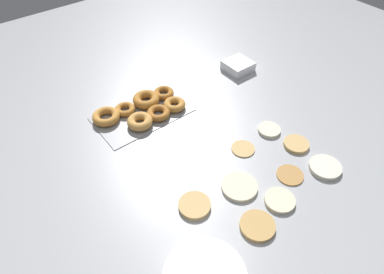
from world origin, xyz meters
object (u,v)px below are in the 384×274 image
(pancake_5, at_px, (243,149))
(pancake_2, at_px, (290,175))
(pancake_6, at_px, (195,205))
(pancake_7, at_px, (296,144))
(pancake_8, at_px, (280,200))
(pancake_4, at_px, (325,167))
(container_stack, at_px, (238,66))
(pancake_0, at_px, (239,187))
(pancake_3, at_px, (269,130))
(pancake_1, at_px, (257,226))
(donut_tray, at_px, (143,110))

(pancake_5, bearing_deg, pancake_2, 102.41)
(pancake_6, bearing_deg, pancake_7, 177.67)
(pancake_7, height_order, pancake_8, same)
(pancake_4, distance_m, container_stack, 0.63)
(pancake_2, bearing_deg, pancake_4, 155.68)
(pancake_0, relative_size, container_stack, 1.00)
(pancake_3, height_order, pancake_7, same)
(pancake_3, xyz_separation_m, pancake_5, (0.14, 0.01, -0.00))
(pancake_5, height_order, pancake_7, pancake_7)
(pancake_1, distance_m, pancake_2, 0.23)
(pancake_1, relative_size, pancake_6, 1.05)
(pancake_5, bearing_deg, pancake_6, 16.13)
(pancake_3, xyz_separation_m, pancake_7, (-0.02, 0.11, 0.00))
(pancake_3, distance_m, pancake_5, 0.14)
(pancake_3, xyz_separation_m, pancake_8, (0.20, 0.24, -0.00))
(pancake_1, xyz_separation_m, pancake_2, (-0.22, -0.07, -0.00))
(pancake_4, xyz_separation_m, pancake_6, (0.43, -0.15, -0.00))
(pancake_2, distance_m, pancake_6, 0.33)
(pancake_1, distance_m, pancake_3, 0.41)
(pancake_6, bearing_deg, pancake_2, 163.32)
(pancake_1, bearing_deg, pancake_0, -112.52)
(pancake_6, distance_m, pancake_8, 0.26)
(pancake_0, distance_m, pancake_6, 0.16)
(pancake_4, bearing_deg, pancake_1, 2.90)
(pancake_6, bearing_deg, pancake_3, -167.74)
(pancake_7, xyz_separation_m, donut_tray, (0.33, -0.48, 0.01))
(pancake_2, bearing_deg, container_stack, -117.35)
(pancake_3, bearing_deg, pancake_5, 4.19)
(pancake_0, relative_size, pancake_4, 1.09)
(pancake_5, distance_m, pancake_6, 0.29)
(pancake_3, distance_m, pancake_4, 0.24)
(pancake_5, xyz_separation_m, pancake_8, (0.06, 0.23, 0.00))
(pancake_0, relative_size, donut_tray, 0.32)
(pancake_4, relative_size, pancake_6, 1.07)
(pancake_3, bearing_deg, pancake_1, 38.54)
(pancake_8, bearing_deg, donut_tray, -79.92)
(pancake_4, distance_m, donut_tray, 0.69)
(pancake_5, relative_size, pancake_7, 0.92)
(pancake_1, xyz_separation_m, pancake_4, (-0.33, -0.02, 0.00))
(pancake_4, height_order, pancake_5, pancake_4)
(pancake_4, distance_m, pancake_5, 0.28)
(pancake_4, distance_m, pancake_8, 0.22)
(donut_tray, bearing_deg, pancake_1, 89.26)
(donut_tray, bearing_deg, pancake_3, 129.99)
(pancake_3, bearing_deg, pancake_4, 93.05)
(pancake_0, height_order, pancake_2, pancake_0)
(pancake_4, distance_m, pancake_7, 0.13)
(pancake_5, relative_size, container_stack, 0.72)
(container_stack, bearing_deg, donut_tray, -0.78)
(pancake_6, height_order, donut_tray, donut_tray)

